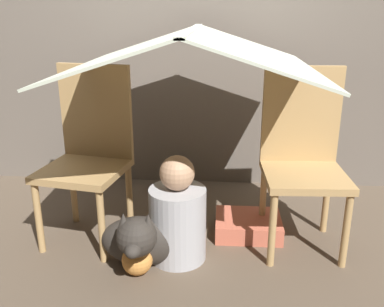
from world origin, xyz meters
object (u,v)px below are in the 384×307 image
(person_front, at_px, (178,217))
(chair_right, at_px, (303,154))
(chair_left, at_px, (89,149))
(dog, at_px, (142,239))

(person_front, bearing_deg, chair_right, 19.71)
(chair_left, height_order, dog, chair_left)
(person_front, relative_size, dog, 1.30)
(chair_left, distance_m, person_front, 0.61)
(chair_left, xyz_separation_m, dog, (0.33, -0.34, -0.34))
(chair_left, relative_size, dog, 2.21)
(chair_left, bearing_deg, dog, -34.69)
(chair_right, bearing_deg, chair_left, 177.66)
(dog, bearing_deg, chair_right, 23.10)
(chair_right, xyz_separation_m, person_front, (-0.63, -0.23, -0.27))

